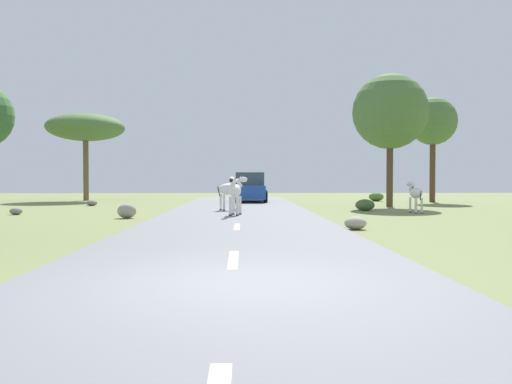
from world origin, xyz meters
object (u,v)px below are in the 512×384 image
tree_4 (433,122)px  bush_2 (365,205)px  zebra_3 (415,193)px  rock_1 (355,223)px  tree_5 (86,128)px  rock_3 (16,211)px  zebra_0 (235,191)px  bush_1 (376,197)px  rock_0 (127,211)px  zebra_2 (231,190)px  tree_1 (390,112)px  rock_2 (92,203)px  car_0 (250,188)px

tree_4 → bush_2: bearing=-125.7°
zebra_3 → rock_1: 8.03m
tree_5 → rock_3: (1.22, -13.37, -4.58)m
tree_5 → bush_2: bearing=-35.8°
zebra_0 → rock_3: bearing=-0.1°
zebra_0 → bush_1: (8.75, 13.26, -0.67)m
tree_5 → bush_1: size_ratio=6.05×
tree_5 → rock_0: 17.11m
tree_4 → bush_2: 11.51m
zebra_0 → tree_5: bearing=-47.7°
zebra_0 → zebra_2: size_ratio=1.06×
zebra_2 → tree_1: bearing=80.5°
bush_1 → rock_3: size_ratio=1.92×
tree_1 → zebra_3: bearing=-93.5°
rock_2 → tree_4: bearing=11.3°
car_0 → tree_5: size_ratio=0.78×
tree_5 → rock_2: (2.24, -6.56, -4.57)m
zebra_3 → tree_1: 6.25m
tree_1 → bush_1: size_ratio=7.21×
tree_4 → bush_1: 5.69m
tree_4 → bush_1: tree_4 is taller
tree_5 → tree_1: bearing=-24.3°
zebra_0 → car_0: 11.64m
zebra_3 → bush_1: size_ratio=1.55×
car_0 → tree_4: size_ratio=0.69×
zebra_0 → tree_4: bearing=-126.4°
zebra_3 → rock_3: zebra_3 is taller
rock_3 → tree_4: bearing=27.5°
zebra_3 → car_0: bearing=120.5°
bush_2 → tree_4: bearing=54.3°
zebra_3 → bush_2: size_ratio=1.70×
rock_1 → rock_2: (-11.09, 13.15, -0.03)m
zebra_3 → rock_2: bearing=153.6°
zebra_3 → bush_1: bearing=79.4°
zebra_3 → rock_0: zebra_3 is taller
bush_1 → rock_3: 21.13m
tree_4 → rock_0: (-15.72, -12.70, -4.60)m
zebra_3 → tree_1: (0.30, 4.81, 3.98)m
zebra_0 → tree_4: tree_4 is taller
tree_1 → rock_3: tree_1 is taller
bush_1 → rock_2: 17.19m
car_0 → rock_2: car_0 is taller
tree_1 → zebra_0: bearing=-139.1°
zebra_2 → tree_1: (7.96, 3.53, 3.84)m
zebra_3 → rock_1: (-4.00, -6.94, -0.63)m
tree_4 → zebra_2: bearing=-143.9°
car_0 → zebra_3: bearing=-53.8°
tree_4 → bush_1: size_ratio=6.84×
rock_1 → tree_5: bearing=124.1°
rock_2 → rock_3: bearing=-98.5°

